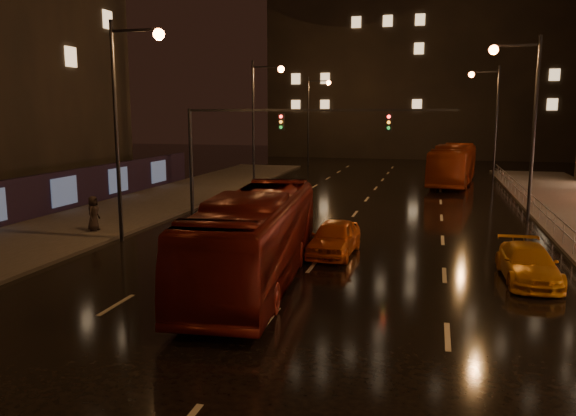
{
  "coord_description": "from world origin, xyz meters",
  "views": [
    {
      "loc": [
        4.46,
        -10.91,
        5.92
      ],
      "look_at": [
        -0.66,
        8.69,
        2.5
      ],
      "focal_mm": 35.0,
      "sensor_mm": 36.0,
      "label": 1
    }
  ],
  "objects_px": {
    "bus_red": "(255,238)",
    "taxi_far": "(528,264)",
    "bus_curb": "(453,164)",
    "taxi_near": "(334,238)",
    "pedestrian_c": "(93,213)"
  },
  "relations": [
    {
      "from": "taxi_near",
      "to": "pedestrian_c",
      "type": "xyz_separation_m",
      "value": [
        -12.35,
        1.19,
        0.28
      ]
    },
    {
      "from": "bus_red",
      "to": "pedestrian_c",
      "type": "distance_m",
      "value": 11.88
    },
    {
      "from": "bus_curb",
      "to": "taxi_near",
      "type": "height_order",
      "value": "bus_curb"
    },
    {
      "from": "taxi_near",
      "to": "pedestrian_c",
      "type": "distance_m",
      "value": 12.41
    },
    {
      "from": "taxi_near",
      "to": "bus_red",
      "type": "bearing_deg",
      "value": -110.95
    },
    {
      "from": "bus_red",
      "to": "bus_curb",
      "type": "xyz_separation_m",
      "value": [
        7.5,
        30.83,
        0.06
      ]
    },
    {
      "from": "bus_red",
      "to": "bus_curb",
      "type": "distance_m",
      "value": 31.73
    },
    {
      "from": "taxi_near",
      "to": "bus_curb",
      "type": "bearing_deg",
      "value": 80.58
    },
    {
      "from": "bus_red",
      "to": "pedestrian_c",
      "type": "relative_size",
      "value": 6.68
    },
    {
      "from": "taxi_far",
      "to": "pedestrian_c",
      "type": "distance_m",
      "value": 19.96
    },
    {
      "from": "pedestrian_c",
      "to": "bus_red",
      "type": "bearing_deg",
      "value": -126.43
    },
    {
      "from": "bus_curb",
      "to": "taxi_near",
      "type": "distance_m",
      "value": 26.79
    },
    {
      "from": "bus_red",
      "to": "pedestrian_c",
      "type": "height_order",
      "value": "bus_red"
    },
    {
      "from": "bus_red",
      "to": "taxi_far",
      "type": "relative_size",
      "value": 2.65
    },
    {
      "from": "taxi_near",
      "to": "taxi_far",
      "type": "relative_size",
      "value": 0.99
    }
  ]
}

